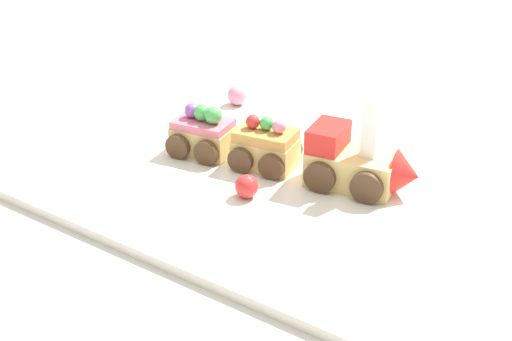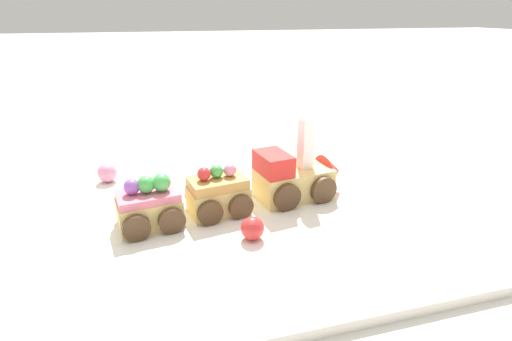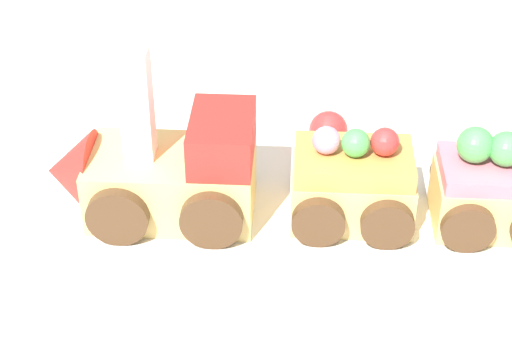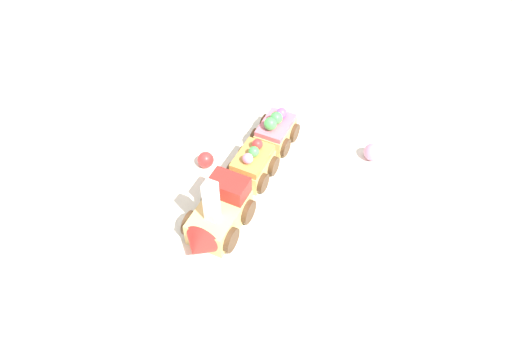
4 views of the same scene
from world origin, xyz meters
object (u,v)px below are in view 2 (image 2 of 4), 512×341
at_px(cake_car_caramel, 218,194).
at_px(gumball_red, 252,228).
at_px(cake_train_locomotive, 298,177).
at_px(cake_car_strawberry, 149,207).
at_px(gumball_pink, 107,173).

height_order(cake_car_caramel, gumball_red, cake_car_caramel).
distance_m(cake_train_locomotive, cake_car_strawberry, 0.21).
relative_size(cake_train_locomotive, gumball_pink, 4.62).
distance_m(cake_car_caramel, cake_car_strawberry, 0.09).
distance_m(cake_car_strawberry, gumball_red, 0.13).
xyz_separation_m(cake_car_strawberry, gumball_red, (0.11, -0.06, -0.01)).
height_order(cake_train_locomotive, cake_car_strawberry, cake_train_locomotive).
bearing_deg(gumball_red, cake_car_caramel, 108.47).
bearing_deg(cake_car_strawberry, cake_train_locomotive, -0.03).
bearing_deg(cake_car_strawberry, gumball_red, -38.35).
xyz_separation_m(cake_train_locomotive, gumball_red, (-0.09, -0.09, -0.02)).
bearing_deg(cake_car_strawberry, gumball_pink, 101.78).
relative_size(cake_car_caramel, gumball_red, 3.02).
bearing_deg(cake_train_locomotive, gumball_red, -143.19).
bearing_deg(cake_train_locomotive, cake_car_caramel, 179.97).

